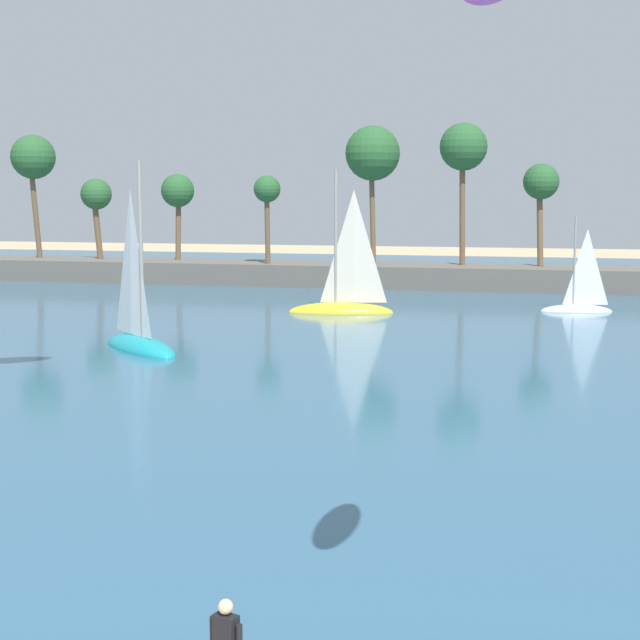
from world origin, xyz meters
TOP-DOWN VIEW (x-y plane):
  - sea at (0.00, 58.43)m, footprint 220.00×101.16m
  - palm_headland at (0.09, 69.19)m, footprint 95.17×6.25m
  - sailboat_near_shore at (8.20, 55.48)m, footprint 4.54×2.10m
  - sailboat_mid_bay at (-11.93, 35.48)m, footprint 6.07×5.72m
  - sailboat_far_left at (-5.75, 51.41)m, footprint 6.66×3.05m

SIDE VIEW (x-z plane):
  - sea at x=0.00m, z-range 0.00..0.06m
  - sailboat_near_shore at x=8.20m, z-range -2.54..3.80m
  - sailboat_far_left at x=-5.75m, z-range -3.75..5.55m
  - sailboat_mid_bay at x=-11.93m, z-range -3.75..5.55m
  - palm_headland at x=0.09m, z-range -3.22..9.93m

